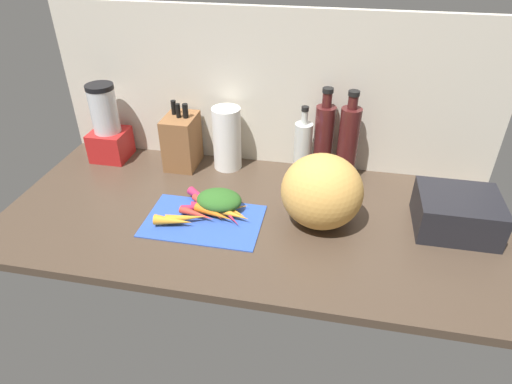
{
  "coord_description": "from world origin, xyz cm",
  "views": [
    {
      "loc": [
        25.46,
        -120.51,
        89.02
      ],
      "look_at": [
        2.81,
        -6.56,
        13.03
      ],
      "focal_mm": 30.87,
      "sensor_mm": 36.0,
      "label": 1
    }
  ],
  "objects_px": {
    "carrot_8": "(231,214)",
    "paper_towel_roll": "(227,138)",
    "carrot_1": "(233,208)",
    "carrot_10": "(214,213)",
    "carrot_0": "(231,210)",
    "bottle_2": "(348,143)",
    "bottle_0": "(303,149)",
    "carrot_9": "(197,207)",
    "carrot_7": "(186,218)",
    "cutting_board": "(204,220)",
    "bottle_1": "(323,139)",
    "carrot_5": "(197,214)",
    "dish_rack": "(457,213)",
    "blender_appliance": "(107,128)",
    "carrot_6": "(208,208)",
    "carrot_2": "(228,214)",
    "carrot_3": "(209,205)",
    "carrot_11": "(173,221)",
    "knife_block": "(182,141)",
    "carrot_4": "(204,200)",
    "winter_squash": "(322,192)"
  },
  "relations": [
    {
      "from": "carrot_9",
      "to": "bottle_0",
      "type": "xyz_separation_m",
      "value": [
        0.32,
        0.32,
        0.09
      ]
    },
    {
      "from": "cutting_board",
      "to": "carrot_7",
      "type": "relative_size",
      "value": 2.97
    },
    {
      "from": "carrot_1",
      "to": "dish_rack",
      "type": "distance_m",
      "value": 0.73
    },
    {
      "from": "winter_squash",
      "to": "dish_rack",
      "type": "xyz_separation_m",
      "value": [
        0.43,
        0.06,
        -0.06
      ]
    },
    {
      "from": "carrot_7",
      "to": "dish_rack",
      "type": "xyz_separation_m",
      "value": [
        0.87,
        0.15,
        0.04
      ]
    },
    {
      "from": "blender_appliance",
      "to": "bottle_0",
      "type": "xyz_separation_m",
      "value": [
        0.79,
        0.01,
        -0.02
      ]
    },
    {
      "from": "carrot_8",
      "to": "carrot_11",
      "type": "bearing_deg",
      "value": -155.89
    },
    {
      "from": "carrot_8",
      "to": "paper_towel_roll",
      "type": "height_order",
      "value": "paper_towel_roll"
    },
    {
      "from": "carrot_0",
      "to": "carrot_7",
      "type": "xyz_separation_m",
      "value": [
        -0.13,
        -0.08,
        0.0
      ]
    },
    {
      "from": "carrot_2",
      "to": "carrot_8",
      "type": "height_order",
      "value": "carrot_8"
    },
    {
      "from": "carrot_9",
      "to": "carrot_10",
      "type": "bearing_deg",
      "value": -22.15
    },
    {
      "from": "carrot_7",
      "to": "bottle_0",
      "type": "relative_size",
      "value": 0.46
    },
    {
      "from": "carrot_6",
      "to": "carrot_9",
      "type": "distance_m",
      "value": 0.04
    },
    {
      "from": "carrot_1",
      "to": "carrot_10",
      "type": "bearing_deg",
      "value": -137.92
    },
    {
      "from": "carrot_4",
      "to": "knife_block",
      "type": "xyz_separation_m",
      "value": [
        -0.17,
        0.26,
        0.08
      ]
    },
    {
      "from": "knife_block",
      "to": "bottle_0",
      "type": "bearing_deg",
      "value": 1.24
    },
    {
      "from": "carrot_4",
      "to": "bottle_0",
      "type": "height_order",
      "value": "bottle_0"
    },
    {
      "from": "cutting_board",
      "to": "bottle_1",
      "type": "distance_m",
      "value": 0.55
    },
    {
      "from": "carrot_1",
      "to": "carrot_9",
      "type": "bearing_deg",
      "value": -170.82
    },
    {
      "from": "carrot_0",
      "to": "bottle_2",
      "type": "bearing_deg",
      "value": 40.49
    },
    {
      "from": "carrot_1",
      "to": "carrot_5",
      "type": "height_order",
      "value": "carrot_5"
    },
    {
      "from": "carrot_3",
      "to": "carrot_0",
      "type": "bearing_deg",
      "value": -8.41
    },
    {
      "from": "carrot_11",
      "to": "dish_rack",
      "type": "height_order",
      "value": "dish_rack"
    },
    {
      "from": "bottle_0",
      "to": "carrot_8",
      "type": "bearing_deg",
      "value": -120.37
    },
    {
      "from": "carrot_5",
      "to": "knife_block",
      "type": "bearing_deg",
      "value": 115.68
    },
    {
      "from": "bottle_2",
      "to": "carrot_10",
      "type": "bearing_deg",
      "value": -139.96
    },
    {
      "from": "carrot_1",
      "to": "carrot_2",
      "type": "height_order",
      "value": "carrot_1"
    },
    {
      "from": "carrot_9",
      "to": "carrot_7",
      "type": "bearing_deg",
      "value": -102.85
    },
    {
      "from": "blender_appliance",
      "to": "bottle_2",
      "type": "relative_size",
      "value": 0.89
    },
    {
      "from": "carrot_3",
      "to": "bottle_0",
      "type": "xyz_separation_m",
      "value": [
        0.29,
        0.3,
        0.09
      ]
    },
    {
      "from": "carrot_9",
      "to": "carrot_10",
      "type": "height_order",
      "value": "carrot_10"
    },
    {
      "from": "carrot_7",
      "to": "bottle_0",
      "type": "height_order",
      "value": "bottle_0"
    },
    {
      "from": "carrot_5",
      "to": "carrot_11",
      "type": "distance_m",
      "value": 0.09
    },
    {
      "from": "carrot_1",
      "to": "carrot_4",
      "type": "xyz_separation_m",
      "value": [
        -0.11,
        0.03,
        0.0
      ]
    },
    {
      "from": "carrot_6",
      "to": "carrot_11",
      "type": "relative_size",
      "value": 1.36
    },
    {
      "from": "carrot_11",
      "to": "knife_block",
      "type": "relative_size",
      "value": 0.48
    },
    {
      "from": "carrot_2",
      "to": "carrot_6",
      "type": "relative_size",
      "value": 0.84
    },
    {
      "from": "carrot_7",
      "to": "blender_appliance",
      "type": "height_order",
      "value": "blender_appliance"
    },
    {
      "from": "carrot_4",
      "to": "bottle_2",
      "type": "xyz_separation_m",
      "value": [
        0.48,
        0.28,
        0.13
      ]
    },
    {
      "from": "carrot_0",
      "to": "carrot_6",
      "type": "xyz_separation_m",
      "value": [
        -0.08,
        -0.0,
        -0.0
      ]
    },
    {
      "from": "cutting_board",
      "to": "paper_towel_roll",
      "type": "xyz_separation_m",
      "value": [
        -0.01,
        0.38,
        0.12
      ]
    },
    {
      "from": "carrot_4",
      "to": "bottle_0",
      "type": "bearing_deg",
      "value": 41.45
    },
    {
      "from": "carrot_9",
      "to": "knife_block",
      "type": "relative_size",
      "value": 0.39
    },
    {
      "from": "paper_towel_roll",
      "to": "knife_block",
      "type": "bearing_deg",
      "value": -173.99
    },
    {
      "from": "carrot_0",
      "to": "carrot_11",
      "type": "distance_m",
      "value": 0.2
    },
    {
      "from": "carrot_1",
      "to": "carrot_0",
      "type": "bearing_deg",
      "value": -111.34
    },
    {
      "from": "carrot_6",
      "to": "carrot_8",
      "type": "xyz_separation_m",
      "value": [
        0.09,
        -0.02,
        0.0
      ]
    },
    {
      "from": "carrot_5",
      "to": "carrot_10",
      "type": "height_order",
      "value": "carrot_10"
    },
    {
      "from": "carrot_10",
      "to": "bottle_1",
      "type": "height_order",
      "value": "bottle_1"
    },
    {
      "from": "carrot_5",
      "to": "carrot_9",
      "type": "distance_m",
      "value": 0.04
    }
  ]
}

